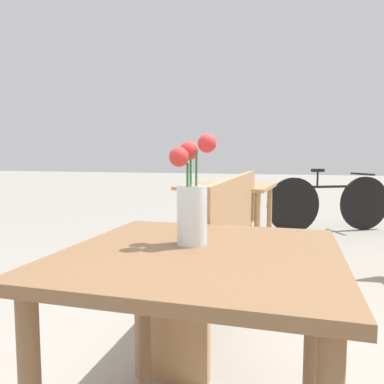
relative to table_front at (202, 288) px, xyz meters
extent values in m
cube|color=brown|center=(0.00, 0.00, 0.10)|extent=(0.77, 0.80, 0.03)
cylinder|color=brown|center=(-0.33, 0.32, -0.26)|extent=(0.05, 0.05, 0.68)
cylinder|color=brown|center=(0.31, 0.34, -0.26)|extent=(0.05, 0.05, 0.68)
cylinder|color=silver|center=(-0.04, 0.05, 0.20)|extent=(0.09, 0.09, 0.17)
cylinder|color=silver|center=(-0.04, 0.05, 0.16)|extent=(0.08, 0.08, 0.10)
cylinder|color=#337038|center=(-0.03, 0.05, 0.26)|extent=(0.01, 0.01, 0.27)
sphere|color=red|center=(0.00, 0.06, 0.41)|extent=(0.05, 0.05, 0.05)
cylinder|color=#337038|center=(-0.05, 0.07, 0.25)|extent=(0.01, 0.01, 0.25)
sphere|color=red|center=(-0.07, 0.09, 0.39)|extent=(0.06, 0.06, 0.06)
cylinder|color=#337038|center=(-0.06, 0.04, 0.24)|extent=(0.01, 0.01, 0.23)
sphere|color=red|center=(-0.08, 0.02, 0.37)|extent=(0.06, 0.06, 0.06)
cube|color=tan|center=(-0.28, 1.29, -0.15)|extent=(0.41, 1.80, 0.02)
cube|color=tan|center=(-0.12, 1.30, 0.06)|extent=(0.09, 1.79, 0.40)
cube|color=tan|center=(-0.25, 0.46, -0.38)|extent=(0.33, 0.07, 0.43)
cube|color=tan|center=(-0.30, 2.13, -0.38)|extent=(0.33, 0.07, 0.43)
cube|color=tan|center=(-0.40, 2.41, 0.10)|extent=(0.84, 0.87, 0.03)
cylinder|color=tan|center=(-0.75, 2.08, -0.25)|extent=(0.05, 0.05, 0.68)
cylinder|color=tan|center=(-0.08, 2.04, -0.25)|extent=(0.05, 0.05, 0.68)
cylinder|color=tan|center=(-0.72, 2.78, -0.25)|extent=(0.05, 0.05, 0.68)
cylinder|color=tan|center=(-0.04, 2.75, -0.25)|extent=(0.05, 0.05, 0.68)
cylinder|color=black|center=(0.16, 3.87, -0.24)|extent=(0.64, 0.37, 0.71)
cylinder|color=black|center=(1.06, 4.36, -0.24)|extent=(0.64, 0.37, 0.71)
cube|color=black|center=(0.61, 4.12, -0.01)|extent=(0.82, 0.47, 0.03)
cylinder|color=black|center=(0.45, 4.03, 0.09)|extent=(0.02, 0.02, 0.21)
cube|color=black|center=(0.45, 4.03, 0.20)|extent=(0.17, 0.13, 0.04)
cube|color=black|center=(1.01, 4.34, 0.15)|extent=(0.25, 0.41, 0.02)
camera|label=1|loc=(0.27, -1.00, 0.37)|focal=35.00mm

